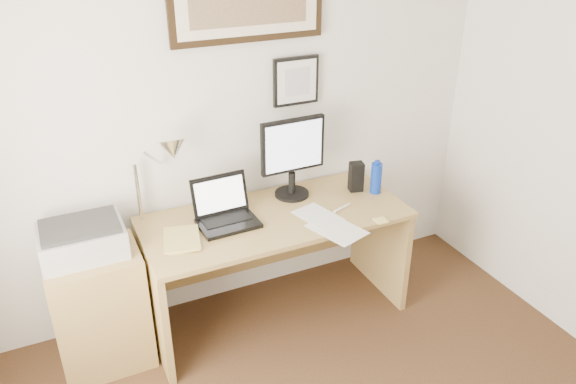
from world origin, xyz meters
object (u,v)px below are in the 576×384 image
book (164,241)px  lcd_monitor (293,154)px  side_cabinet (101,309)px  desk (270,241)px  printer (82,239)px  laptop (225,213)px  water_bottle (376,178)px

book → lcd_monitor: (0.89, 0.21, 0.28)m
side_cabinet → desk: (1.07, 0.04, 0.15)m
lcd_monitor → printer: 1.32m
side_cabinet → laptop: size_ratio=2.10×
lcd_monitor → book: bearing=-166.7°
lcd_monitor → side_cabinet: bearing=-173.9°
printer → lcd_monitor: bearing=4.3°
book → desk: book is taller
laptop → lcd_monitor: (0.50, 0.13, 0.23)m
printer → laptop: bearing=-2.5°
water_bottle → laptop: size_ratio=0.58×
desk → lcd_monitor: size_ratio=3.08×
desk → book: bearing=-170.9°
water_bottle → book: 1.40m
desk → printer: size_ratio=3.64×
lcd_monitor → printer: (-1.30, -0.10, -0.22)m
side_cabinet → lcd_monitor: size_ratio=1.40×
side_cabinet → water_bottle: 1.85m
water_bottle → printer: (-1.81, 0.09, -0.03)m
laptop → printer: bearing=177.5°
side_cabinet → lcd_monitor: bearing=6.1°
water_bottle → desk: bearing=173.3°
desk → laptop: size_ratio=4.60×
water_bottle → laptop: (-1.01, 0.05, -0.04)m
water_bottle → desk: water_bottle is taller
side_cabinet → book: book is taller
laptop → printer: size_ratio=0.79×
laptop → lcd_monitor: lcd_monitor is taller
book → printer: (-0.41, 0.11, 0.06)m
laptop → desk: bearing=5.9°
desk → printer: bearing=179.8°
desk → water_bottle: bearing=-6.7°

